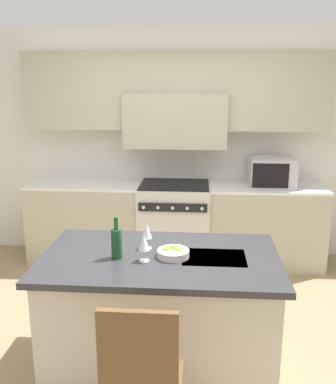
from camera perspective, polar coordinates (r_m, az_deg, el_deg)
ground_plane at (r=3.74m, az=-0.77°, el=-19.15°), size 10.00×10.00×0.00m
back_cabinetry at (r=5.04m, az=1.10°, el=8.96°), size 10.00×0.46×2.70m
back_counter at (r=5.03m, az=0.88°, el=-4.16°), size 3.39×0.62×0.94m
range_stove at (r=5.01m, az=0.87°, el=-4.19°), size 0.81×0.70×0.94m
microwave at (r=4.92m, az=13.65°, el=2.62°), size 0.49×0.43×0.32m
kitchen_island at (r=3.24m, az=-0.98°, el=-15.67°), size 1.67×0.99×0.89m
island_chair at (r=2.44m, az=-3.61°, el=-23.59°), size 0.42×0.40×1.02m
wine_bottle at (r=2.98m, az=-6.88°, el=-6.72°), size 0.07×0.07×0.30m
wine_glass_near at (r=2.91m, az=-3.22°, el=-6.85°), size 0.08×0.08×0.19m
wine_glass_far at (r=3.12m, az=-2.82°, el=-5.33°), size 0.08×0.08×0.19m
fruit_bowl at (r=3.01m, az=0.71°, el=-8.10°), size 0.22×0.22×0.08m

